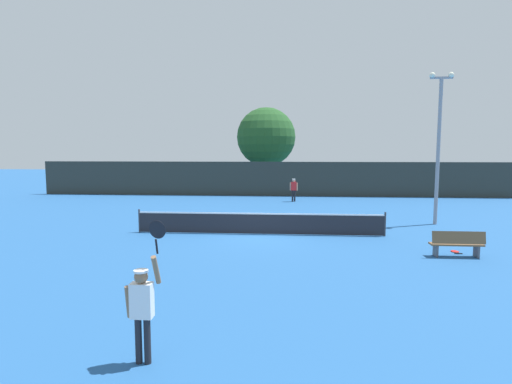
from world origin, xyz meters
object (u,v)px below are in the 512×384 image
(courtside_bench, at_px, (457,244))
(light_pole, at_px, (439,138))
(spare_racket, at_px, (455,251))
(player_serving, at_px, (143,302))
(large_tree, at_px, (266,137))
(tennis_ball, at_px, (286,226))
(parked_car_near, at_px, (201,180))
(player_receiving, at_px, (294,188))

(courtside_bench, distance_m, light_pole, 7.80)
(spare_racket, relative_size, light_pole, 0.07)
(player_serving, relative_size, large_tree, 0.32)
(tennis_ball, relative_size, large_tree, 0.01)
(parked_car_near, bearing_deg, light_pole, -55.31)
(player_serving, xyz_separation_m, courtside_bench, (8.47, 7.81, -0.64))
(tennis_ball, height_order, courtside_bench, courtside_bench)
(player_receiving, distance_m, tennis_ball, 10.18)
(player_serving, bearing_deg, courtside_bench, 42.68)
(spare_racket, height_order, parked_car_near, parked_car_near)
(tennis_ball, bearing_deg, spare_racket, -34.97)
(spare_racket, distance_m, large_tree, 25.96)
(light_pole, bearing_deg, spare_racket, -102.73)
(spare_racket, bearing_deg, player_serving, -135.57)
(player_serving, distance_m, light_pole, 17.84)
(player_receiving, height_order, parked_car_near, parked_car_near)
(light_pole, distance_m, large_tree, 20.65)
(player_serving, relative_size, courtside_bench, 1.41)
(player_receiving, relative_size, light_pole, 0.22)
(player_serving, relative_size, light_pole, 0.33)
(player_serving, bearing_deg, light_pole, 55.08)
(courtside_bench, xyz_separation_m, large_tree, (-8.09, 24.81, 4.57))
(player_receiving, relative_size, parked_car_near, 0.39)
(light_pole, xyz_separation_m, large_tree, (-9.67, 18.23, 0.69))
(courtside_bench, bearing_deg, large_tree, 108.06)
(player_serving, relative_size, tennis_ball, 37.41)
(player_receiving, distance_m, parked_car_near, 14.26)
(player_serving, bearing_deg, player_receiving, 82.73)
(spare_racket, distance_m, courtside_bench, 0.91)
(light_pole, bearing_deg, player_serving, -124.92)
(light_pole, xyz_separation_m, parked_car_near, (-16.39, 19.51, -3.58))
(tennis_ball, relative_size, courtside_bench, 0.04)
(player_serving, distance_m, player_receiving, 23.27)
(player_receiving, bearing_deg, light_pole, 129.24)
(tennis_ball, xyz_separation_m, spare_racket, (6.30, -4.41, -0.01))
(spare_racket, bearing_deg, courtside_bench, -109.05)
(player_serving, bearing_deg, tennis_ball, 79.40)
(tennis_ball, bearing_deg, player_serving, -100.60)
(spare_racket, height_order, large_tree, large_tree)
(player_serving, height_order, tennis_ball, player_serving)
(large_tree, height_order, parked_car_near, large_tree)
(spare_racket, distance_m, light_pole, 7.38)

